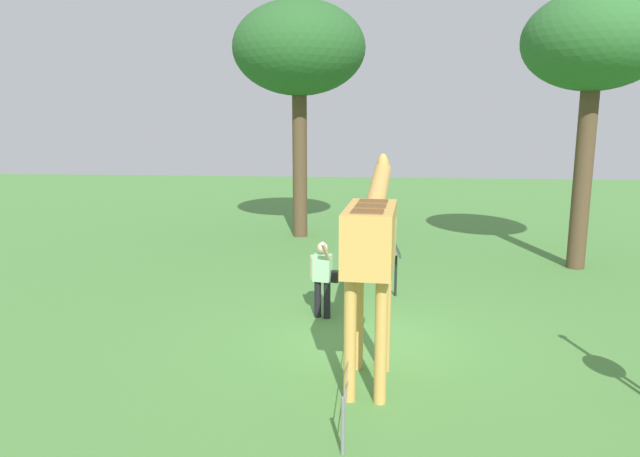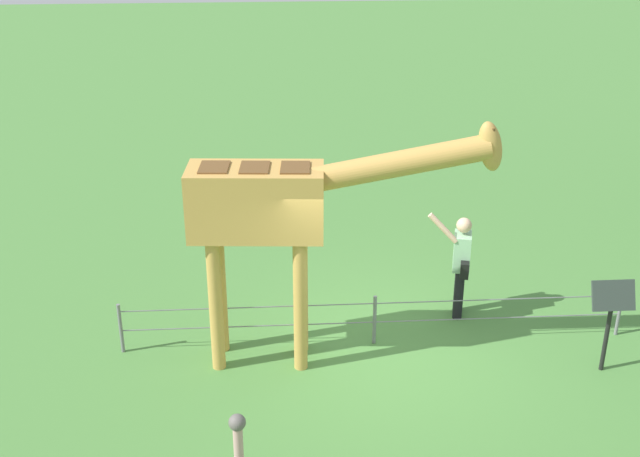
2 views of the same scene
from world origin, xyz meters
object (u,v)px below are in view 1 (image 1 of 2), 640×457
tree_east (594,45)px  info_sign (396,256)px  giraffe (372,240)px  tree_northeast (299,51)px  visitor (323,275)px

tree_east → info_sign: (-3.02, 5.00, -4.93)m
giraffe → tree_east: size_ratio=0.54×
tree_northeast → info_sign: bearing=-154.9°
visitor → giraffe: bearing=-159.0°
giraffe → info_sign: giraffe is taller
giraffe → visitor: size_ratio=2.33×
info_sign → visitor: bearing=136.7°
tree_east → visitor: bearing=125.5°
giraffe → tree_east: (7.23, -5.54, 3.67)m
info_sign → tree_northeast: bearing=25.1°
tree_northeast → giraffe: bearing=-166.8°
visitor → tree_east: 9.43m
giraffe → info_sign: size_ratio=2.99×
visitor → tree_northeast: (8.20, 1.54, 5.31)m
tree_northeast → info_sign: tree_northeast is taller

